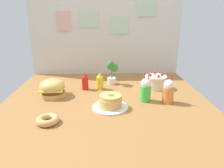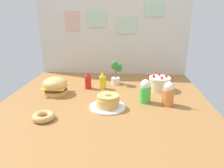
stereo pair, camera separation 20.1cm
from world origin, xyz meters
name	(u,v)px [view 1 (the left image)]	position (x,y,z in m)	size (l,w,h in m)	color
ground_plane	(106,105)	(0.00, 0.00, -0.01)	(1.97, 2.10, 0.02)	#9E6B38
back_wall	(105,33)	(0.00, 1.04, 0.55)	(1.97, 0.04, 1.10)	beige
burger	(53,88)	(-0.54, 0.22, 0.09)	(0.25, 0.25, 0.18)	#DBA859
pancake_stack	(110,102)	(0.04, -0.08, 0.05)	(0.32, 0.32, 0.14)	white
layer_cake	(156,82)	(0.55, 0.43, 0.07)	(0.23, 0.23, 0.17)	beige
ketchup_bottle	(85,82)	(-0.23, 0.41, 0.09)	(0.07, 0.07, 0.19)	red
mustard_bottle	(100,81)	(-0.07, 0.41, 0.09)	(0.07, 0.07, 0.19)	yellow
cream_soda_cup	(146,90)	(0.37, 0.07, 0.11)	(0.10, 0.10, 0.28)	green
orange_float_cup	(168,91)	(0.58, 0.02, 0.11)	(0.10, 0.10, 0.28)	orange
donut_pink_glaze	(48,120)	(-0.45, -0.33, 0.03)	(0.18, 0.18, 0.05)	tan
potted_plant	(112,71)	(0.07, 0.59, 0.15)	(0.14, 0.12, 0.29)	white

